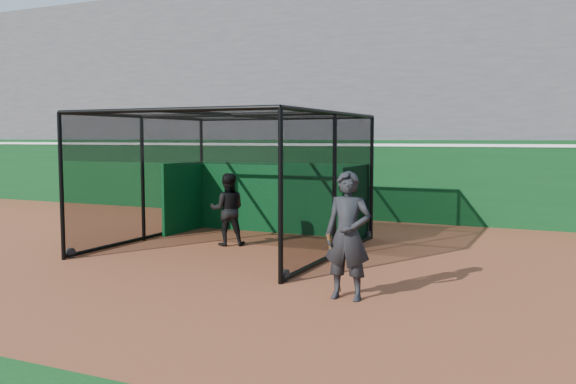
% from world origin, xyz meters
% --- Properties ---
extents(ground, '(120.00, 120.00, 0.00)m').
position_xyz_m(ground, '(0.00, 0.00, 0.00)').
color(ground, brown).
rests_on(ground, ground).
extents(outfield_wall, '(50.00, 0.50, 2.50)m').
position_xyz_m(outfield_wall, '(0.00, 8.50, 1.29)').
color(outfield_wall, '#0A3915').
rests_on(outfield_wall, ground).
extents(grandstand, '(50.00, 7.85, 8.95)m').
position_xyz_m(grandstand, '(0.00, 12.27, 4.48)').
color(grandstand, '#4C4C4F').
rests_on(grandstand, ground).
extents(batting_cage, '(5.17, 5.43, 3.09)m').
position_xyz_m(batting_cage, '(-0.44, 2.32, 1.54)').
color(batting_cage, black).
rests_on(batting_cage, ground).
extents(batter, '(1.05, 0.98, 1.73)m').
position_xyz_m(batter, '(-0.73, 2.60, 0.86)').
color(batter, black).
rests_on(batter, ground).
extents(on_deck_player, '(0.76, 0.51, 2.05)m').
position_xyz_m(on_deck_player, '(3.50, -0.84, 1.02)').
color(on_deck_player, black).
rests_on(on_deck_player, ground).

